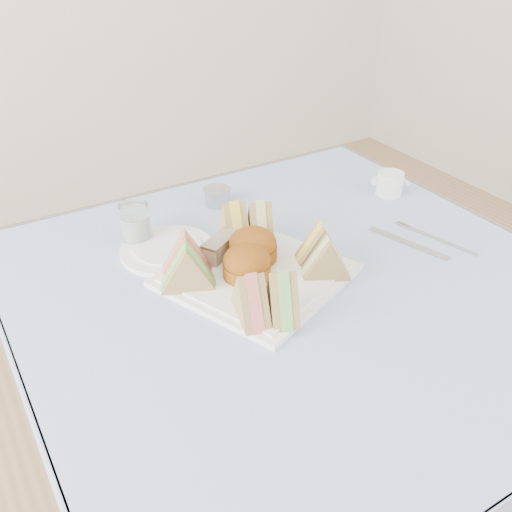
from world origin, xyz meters
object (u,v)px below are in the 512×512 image
table (292,419)px  serving_plate (256,275)px  creamer_jug (390,184)px  water_glass (135,224)px

table → serving_plate: bearing=137.5°
serving_plate → creamer_jug: size_ratio=4.67×
table → water_glass: (-0.21, 0.30, 0.42)m
serving_plate → water_glass: water_glass is taller
creamer_jug → water_glass: bearing=-170.0°
serving_plate → water_glass: (-0.15, 0.24, 0.04)m
table → water_glass: 0.56m
serving_plate → water_glass: bearing=99.2°
table → creamer_jug: (0.41, 0.20, 0.40)m
water_glass → table: bearing=-55.3°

